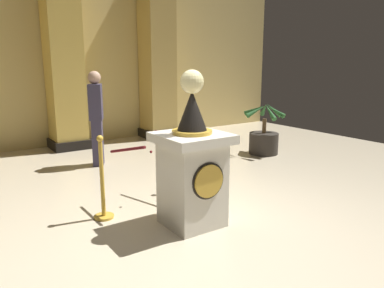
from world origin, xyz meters
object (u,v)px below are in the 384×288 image
(pedestal_clock, at_px, (192,167))
(bystander_guest, at_px, (96,116))
(stanchion_near, at_px, (192,167))
(potted_palm_right, at_px, (264,138))
(stanchion_far, at_px, (103,190))

(pedestal_clock, bearing_deg, bystander_guest, 89.40)
(stanchion_near, bearing_deg, potted_palm_right, 22.35)
(bystander_guest, bearing_deg, potted_palm_right, -19.32)
(stanchion_near, relative_size, bystander_guest, 0.59)
(bystander_guest, bearing_deg, pedestal_clock, -90.60)
(potted_palm_right, relative_size, bystander_guest, 0.64)
(pedestal_clock, xyz_separation_m, bystander_guest, (0.03, 3.08, 0.22))
(potted_palm_right, xyz_separation_m, bystander_guest, (-3.10, 1.09, 0.58))
(stanchion_near, bearing_deg, pedestal_clock, -124.09)
(pedestal_clock, relative_size, stanchion_near, 1.78)
(stanchion_far, xyz_separation_m, potted_palm_right, (3.92, 1.25, -0.04))
(pedestal_clock, relative_size, potted_palm_right, 1.64)
(stanchion_far, relative_size, potted_palm_right, 0.95)
(stanchion_near, bearing_deg, bystander_guest, 106.63)
(bystander_guest, bearing_deg, stanchion_far, -109.33)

